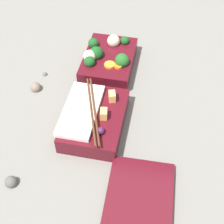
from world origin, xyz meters
TOP-DOWN VIEW (x-y plane):
  - ground_plane at (0.00, 0.00)m, footprint 3.00×3.00m
  - bento_tray_vegetable at (-0.10, -0.01)m, footprint 0.20×0.14m
  - bento_tray_rice at (0.13, -0.01)m, footprint 0.21×0.14m
  - bento_lid at (0.31, 0.14)m, footprint 0.20×0.14m
  - pebble_0 at (-0.03, -0.19)m, footprint 0.01×0.01m
  - pebble_1 at (0.32, -0.14)m, footprint 0.03×0.03m
  - pebble_2 at (0.03, -0.19)m, footprint 0.03×0.03m

SIDE VIEW (x-z plane):
  - ground_plane at x=0.00m, z-range 0.00..0.00m
  - pebble_0 at x=-0.03m, z-range 0.00..0.01m
  - pebble_1 at x=0.32m, z-range -0.01..0.02m
  - pebble_2 at x=0.03m, z-range -0.01..0.02m
  - bento_lid at x=0.31m, z-range 0.00..0.02m
  - bento_tray_rice at x=0.13m, z-range -0.01..0.06m
  - bento_tray_vegetable at x=-0.10m, z-range -0.01..0.07m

